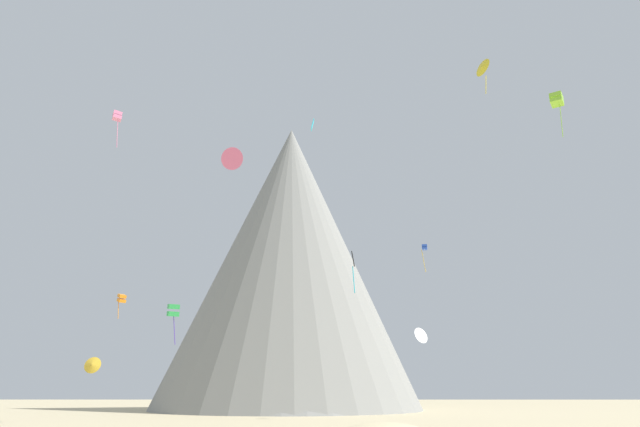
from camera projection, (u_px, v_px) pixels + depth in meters
rock_massif at (287, 280)px, 116.90m from camera, size 72.90×72.90×61.40m
kite_gold_low at (92, 365)px, 48.74m from camera, size 1.48×0.66×1.48m
kite_green_low at (173, 311)px, 58.85m from camera, size 1.52×1.54×4.27m
kite_black_mid at (353, 263)px, 48.80m from camera, size 0.36×0.83×3.72m
kite_white_low at (420, 336)px, 47.82m from camera, size 1.58×1.39×1.42m
kite_pink_high at (117, 116)px, 70.13m from camera, size 1.44×1.42×4.76m
kite_cyan_high at (313, 125)px, 58.86m from camera, size 0.36×0.92×1.19m
kite_yellow_high at (482, 67)px, 66.32m from camera, size 1.68×2.41×4.68m
kite_lime_high at (557, 100)px, 65.75m from camera, size 1.91×1.94×5.65m
kite_rainbow_high at (232, 159)px, 61.39m from camera, size 2.64×1.33×2.49m
kite_orange_mid at (122, 299)px, 73.20m from camera, size 1.33×1.34×3.30m
kite_blue_mid at (425, 248)px, 82.98m from camera, size 0.98×0.93×4.15m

